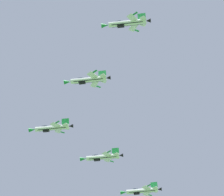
# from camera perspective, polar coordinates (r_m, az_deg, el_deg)

# --- Properties ---
(fighter_jet_lead) EXTENTS (15.93, 9.23, 5.55)m
(fighter_jet_lead) POSITION_cam_1_polar(r_m,az_deg,el_deg) (179.32, -6.92, -3.40)
(fighter_jet_lead) COLOR silver
(fighter_jet_left_wing) EXTENTS (15.93, 9.66, 5.27)m
(fighter_jet_left_wing) POSITION_cam_1_polar(r_m,az_deg,el_deg) (169.89, -2.79, 2.07)
(fighter_jet_left_wing) COLOR silver
(fighter_jet_right_wing) EXTENTS (15.93, 9.46, 5.40)m
(fighter_jet_right_wing) POSITION_cam_1_polar(r_m,az_deg,el_deg) (184.98, -1.15, -6.73)
(fighter_jet_right_wing) COLOR silver
(fighter_jet_left_outer) EXTENTS (15.93, 9.28, 5.50)m
(fighter_jet_left_outer) POSITION_cam_1_polar(r_m,az_deg,el_deg) (162.38, 1.64, 8.51)
(fighter_jet_left_outer) COLOR silver
(fighter_jet_right_outer) EXTENTS (15.93, 9.82, 5.15)m
(fighter_jet_right_outer) POSITION_cam_1_polar(r_m,az_deg,el_deg) (196.25, 3.36, -10.49)
(fighter_jet_right_outer) COLOR silver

